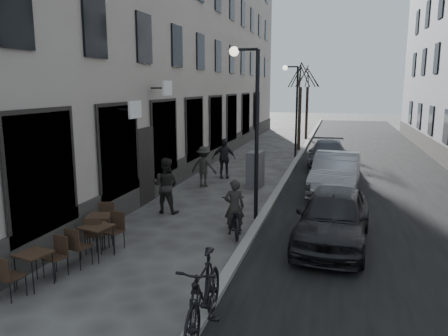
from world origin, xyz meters
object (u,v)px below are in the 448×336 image
at_px(car_near, 333,217).
at_px(moped, 203,295).
at_px(streetlamp_near, 251,114).
at_px(utility_cabinet, 255,170).
at_px(pedestrian_near, 166,185).
at_px(bistro_set_c, 100,227).
at_px(tree_far, 308,76).
at_px(bistro_set_a, 34,266).
at_px(car_mid, 336,173).
at_px(pedestrian_mid, 204,167).
at_px(streetlamp_far, 294,101).
at_px(pedestrian_far, 224,158).
at_px(tree_near, 301,74).
at_px(bistro_set_b, 97,238).
at_px(bicycle, 234,217).
at_px(car_far, 328,155).

distance_m(car_near, moped, 5.09).
distance_m(streetlamp_near, utility_cabinet, 4.80).
bearing_deg(pedestrian_near, car_near, 164.89).
bearing_deg(bistro_set_c, utility_cabinet, 53.34).
bearing_deg(pedestrian_near, tree_far, -95.73).
height_order(bistro_set_a, car_mid, car_mid).
relative_size(pedestrian_near, pedestrian_mid, 1.10).
xyz_separation_m(streetlamp_far, pedestrian_near, (-2.70, -12.12, -2.28)).
bearing_deg(pedestrian_near, pedestrian_far, -92.47).
height_order(tree_near, bistro_set_a, tree_near).
xyz_separation_m(tree_near, utility_cabinet, (-0.70, -10.92, -3.95)).
xyz_separation_m(streetlamp_near, bistro_set_a, (-3.24, -5.67, -2.72)).
bearing_deg(bistro_set_b, bistro_set_a, -92.10).
distance_m(utility_cabinet, pedestrian_near, 4.68).
relative_size(tree_far, pedestrian_near, 3.22).
bearing_deg(car_near, bistro_set_c, -160.63).
bearing_deg(tree_near, streetlamp_near, -90.28).
relative_size(bistro_set_a, bistro_set_c, 0.94).
bearing_deg(streetlamp_far, tree_far, 89.54).
xyz_separation_m(utility_cabinet, bicycle, (0.50, -5.64, -0.25)).
distance_m(car_mid, car_far, 5.10).
relative_size(bistro_set_b, pedestrian_mid, 1.00).
distance_m(tree_near, tree_far, 6.00).
distance_m(bistro_set_a, bicycle, 5.16).
xyz_separation_m(utility_cabinet, car_near, (3.10, -5.76, 0.01)).
bearing_deg(bistro_set_a, car_near, 46.90).
height_order(bistro_set_c, pedestrian_far, pedestrian_far).
bearing_deg(car_mid, bicycle, -111.32).
bearing_deg(bistro_set_a, pedestrian_mid, 98.33).
xyz_separation_m(tree_far, car_near, (2.40, -22.68, -3.94)).
xyz_separation_m(streetlamp_near, pedestrian_mid, (-2.64, 3.71, -2.35)).
distance_m(bistro_set_a, pedestrian_near, 5.60).
bearing_deg(utility_cabinet, streetlamp_near, -77.31).
bearing_deg(bicycle, tree_near, -109.23).
height_order(bistro_set_a, bicycle, bicycle).
bearing_deg(utility_cabinet, bicycle, -80.98).
relative_size(streetlamp_far, pedestrian_mid, 3.16).
height_order(tree_near, moped, tree_near).
xyz_separation_m(bistro_set_b, utility_cabinet, (2.22, 8.07, 0.24)).
height_order(tree_near, bistro_set_b, tree_near).
distance_m(bistro_set_a, car_far, 15.58).
relative_size(pedestrian_mid, moped, 0.74).
xyz_separation_m(bistro_set_b, moped, (3.37, -2.39, 0.18)).
bearing_deg(pedestrian_near, streetlamp_far, -100.81).
bearing_deg(car_near, car_far, 96.91).
height_order(bistro_set_c, moped, moped).
distance_m(bistro_set_c, pedestrian_mid, 6.93).
bearing_deg(pedestrian_mid, car_mid, -173.75).
distance_m(tree_far, pedestrian_near, 21.63).
xyz_separation_m(streetlamp_far, bistro_set_c, (-3.23, -15.19, -2.69)).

